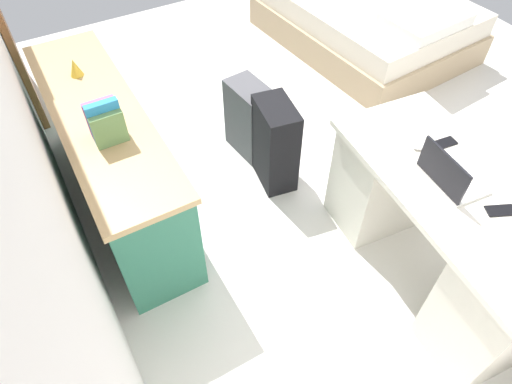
{
  "coord_description": "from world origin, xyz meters",
  "views": [
    {
      "loc": [
        -2.07,
        1.85,
        2.42
      ],
      "look_at": [
        -0.67,
        1.05,
        0.6
      ],
      "focal_mm": 31.88,
      "sensor_mm": 36.0,
      "label": 1
    }
  ],
  "objects": [
    {
      "name": "ground_plane",
      "position": [
        0.0,
        0.0,
        0.0
      ],
      "size": [
        5.44,
        5.44,
        0.0
      ],
      "primitive_type": "plane",
      "color": "silver"
    },
    {
      "name": "figurine_small",
      "position": [
        0.58,
        1.62,
        0.84
      ],
      "size": [
        0.08,
        0.08,
        0.11
      ],
      "primitive_type": "cone",
      "color": "gold",
      "rests_on": "credenza"
    },
    {
      "name": "computer_mouse",
      "position": [
        -0.95,
        0.19,
        0.77
      ],
      "size": [
        0.07,
        0.11,
        0.03
      ],
      "primitive_type": "ellipsoid",
      "rotation": [
        0.0,
        0.0,
        -0.1
      ],
      "color": "white",
      "rests_on": "desk"
    },
    {
      "name": "suitcase_black",
      "position": [
        -0.14,
        0.6,
        0.32
      ],
      "size": [
        0.39,
        0.28,
        0.64
      ],
      "primitive_type": "cube",
      "rotation": [
        0.0,
        0.0,
        -0.17
      ],
      "color": "black",
      "rests_on": "ground_plane"
    },
    {
      "name": "desk",
      "position": [
        -1.27,
        0.22,
        0.39
      ],
      "size": [
        1.5,
        0.8,
        0.75
      ],
      "color": "silver",
      "rests_on": "ground_plane"
    },
    {
      "name": "cell_phone_near_laptop",
      "position": [
        -1.46,
        0.18,
        0.76
      ],
      "size": [
        0.12,
        0.15,
        0.01
      ],
      "primitive_type": "cube",
      "rotation": [
        0.0,
        0.0,
        -0.43
      ],
      "color": "black",
      "rests_on": "desk"
    },
    {
      "name": "bed",
      "position": [
        1.02,
        -1.13,
        0.24
      ],
      "size": [
        2.01,
        1.55,
        0.58
      ],
      "color": "tan",
      "rests_on": "ground_plane"
    },
    {
      "name": "laptop",
      "position": [
        -1.2,
        0.26,
        0.8
      ],
      "size": [
        0.33,
        0.25,
        0.21
      ],
      "color": "silver",
      "rests_on": "desk"
    },
    {
      "name": "book_row",
      "position": [
        -0.08,
        1.62,
        0.89
      ],
      "size": [
        0.16,
        0.17,
        0.24
      ],
      "color": "#60874F",
      "rests_on": "credenza"
    },
    {
      "name": "cell_phone_by_mouse",
      "position": [
        -0.99,
        0.06,
        0.76
      ],
      "size": [
        0.08,
        0.14,
        0.01
      ],
      "primitive_type": "cube",
      "rotation": [
        0.0,
        0.0,
        -0.11
      ],
      "color": "black",
      "rests_on": "desk"
    },
    {
      "name": "credenza",
      "position": [
        0.18,
        1.62,
        0.39
      ],
      "size": [
        1.8,
        0.48,
        0.79
      ],
      "color": "#2D7056",
      "rests_on": "ground_plane"
    },
    {
      "name": "suitcase_spare_grey",
      "position": [
        0.22,
        0.6,
        0.28
      ],
      "size": [
        0.38,
        0.26,
        0.57
      ],
      "primitive_type": "cube",
      "rotation": [
        0.0,
        0.0,
        0.1
      ],
      "color": "#4C4C51",
      "rests_on": "ground_plane"
    }
  ]
}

